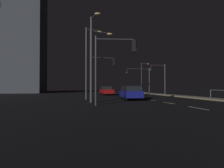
% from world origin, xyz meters
% --- Properties ---
extents(ground_plane, '(112.00, 112.00, 0.00)m').
position_xyz_m(ground_plane, '(0.00, 17.50, 0.00)').
color(ground_plane, black).
rests_on(ground_plane, ground).
extents(sidewalk_right, '(2.20, 77.00, 0.14)m').
position_xyz_m(sidewalk_right, '(7.35, 17.50, 0.07)').
color(sidewalk_right, '#9E937F').
rests_on(sidewalk_right, ground).
extents(lane_markings_center, '(0.14, 50.00, 0.01)m').
position_xyz_m(lane_markings_center, '(0.00, 21.00, 0.01)').
color(lane_markings_center, silver).
rests_on(lane_markings_center, ground).
extents(lane_edge_line, '(0.14, 53.00, 0.01)m').
position_xyz_m(lane_edge_line, '(6.00, 22.50, 0.01)').
color(lane_edge_line, gold).
rests_on(lane_edge_line, ground).
extents(car, '(2.00, 4.47, 1.57)m').
position_xyz_m(car, '(-2.37, 17.35, 0.82)').
color(car, navy).
rests_on(car, ground).
extents(car_oncoming, '(2.07, 4.50, 1.57)m').
position_xyz_m(car_oncoming, '(-3.23, 29.58, 0.82)').
color(car_oncoming, '#B71414').
rests_on(car_oncoming, ground).
extents(traffic_light_near_right, '(5.22, 0.34, 5.43)m').
position_xyz_m(traffic_light_near_right, '(4.42, 33.58, 4.03)').
color(traffic_light_near_right, '#4C4C51').
rests_on(traffic_light_near_right, sidewalk_right).
extents(traffic_light_overhead_east, '(3.35, 0.44, 5.62)m').
position_xyz_m(traffic_light_overhead_east, '(-5.11, 21.34, 3.91)').
color(traffic_light_overhead_east, '#2D3033').
rests_on(traffic_light_overhead_east, ground).
extents(traffic_light_mid_right, '(3.02, 0.53, 5.28)m').
position_xyz_m(traffic_light_mid_right, '(5.20, 26.05, 3.81)').
color(traffic_light_mid_right, '#4C4C51').
rests_on(traffic_light_mid_right, sidewalk_right).
extents(traffic_light_far_left, '(3.32, 0.67, 5.51)m').
position_xyz_m(traffic_light_far_left, '(-5.39, 11.82, 3.85)').
color(traffic_light_far_left, '#38383D').
rests_on(traffic_light_far_left, ground).
extents(street_lamp_median, '(2.14, 0.42, 7.45)m').
position_xyz_m(street_lamp_median, '(7.82, 40.52, 4.62)').
color(street_lamp_median, '#38383D').
rests_on(street_lamp_median, sidewalk_right).
extents(street_lamp_far_end, '(0.84, 1.71, 8.10)m').
position_xyz_m(street_lamp_far_end, '(-6.86, 14.55, 4.79)').
color(street_lamp_far_end, '#4C4C51').
rests_on(street_lamp_far_end, ground).
extents(street_lamp_corner, '(1.99, 0.80, 8.41)m').
position_xyz_m(street_lamp_corner, '(-6.98, 18.84, 4.98)').
color(street_lamp_corner, '#4C4C51').
rests_on(street_lamp_corner, ground).
extents(street_lamp_mid_block, '(2.26, 0.50, 6.91)m').
position_xyz_m(street_lamp_mid_block, '(-6.60, 14.92, 4.21)').
color(street_lamp_mid_block, '#2D3033').
rests_on(street_lamp_mid_block, ground).
extents(building_distant, '(18.28, 9.70, 27.12)m').
position_xyz_m(building_distant, '(-26.21, 45.65, 13.56)').
color(building_distant, '#4C515B').
rests_on(building_distant, ground).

